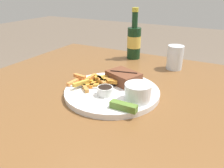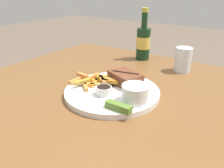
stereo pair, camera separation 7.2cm
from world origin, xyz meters
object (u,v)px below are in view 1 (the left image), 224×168
pickle_spear (123,106)px  beer_bottle (134,41)px  drinking_glass (175,57)px  knife_utensil (112,83)px  fork_utensil (88,87)px  steak_portion (123,77)px  dipping_sauce_cup (105,90)px  coleslaw_cup (138,91)px  dinner_plate (112,92)px

pickle_spear → beer_bottle: (-0.19, 0.51, 0.06)m
drinking_glass → pickle_spear: bearing=-94.0°
beer_bottle → knife_utensil: bearing=-78.4°
fork_utensil → knife_utensil: knife_utensil is taller
steak_portion → knife_utensil: (-0.03, -0.03, -0.02)m
dipping_sauce_cup → fork_utensil: bearing=166.8°
coleslaw_cup → fork_utensil: coleslaw_cup is taller
drinking_glass → fork_utensil: bearing=-118.1°
pickle_spear → drinking_glass: size_ratio=0.76×
fork_utensil → drinking_glass: drinking_glass is taller
knife_utensil → beer_bottle: (-0.08, 0.37, 0.07)m
dinner_plate → knife_utensil: size_ratio=1.91×
coleslaw_cup → drinking_glass: (0.02, 0.38, 0.00)m
pickle_spear → fork_utensil: bearing=157.1°
drinking_glass → dinner_plate: bearing=-109.1°
pickle_spear → steak_portion: bearing=115.8°
steak_portion → knife_utensil: 0.05m
steak_portion → pickle_spear: size_ratio=1.70×
steak_portion → knife_utensil: steak_portion is taller
fork_utensil → beer_bottle: (-0.02, 0.44, 0.07)m
steak_portion → dipping_sauce_cup: (-0.01, -0.11, -0.00)m
fork_utensil → beer_bottle: beer_bottle is taller
beer_bottle → drinking_glass: bearing=-15.2°
fork_utensil → drinking_glass: bearing=43.3°
dipping_sauce_cup → knife_utensil: 0.09m
beer_bottle → drinking_glass: size_ratio=2.36×
coleslaw_cup → dinner_plate: bearing=163.9°
dinner_plate → drinking_glass: drinking_glass is taller
dinner_plate → beer_bottle: bearing=103.5°
coleslaw_cup → fork_utensil: 0.19m
knife_utensil → drinking_glass: drinking_glass is taller
dipping_sauce_cup → beer_bottle: bearing=102.0°
coleslaw_cup → beer_bottle: size_ratio=0.33×
steak_portion → pickle_spear: steak_portion is taller
beer_bottle → steak_portion: bearing=-72.5°
beer_bottle → coleslaw_cup: bearing=-65.3°
dinner_plate → fork_utensil: fork_utensil is taller
steak_portion → coleslaw_cup: bearing=-46.3°
beer_bottle → dipping_sauce_cup: bearing=-78.0°
pickle_spear → knife_utensil: 0.18m
drinking_glass → dipping_sauce_cup: bearing=-107.2°
coleslaw_cup → dipping_sauce_cup: 0.11m
pickle_spear → coleslaw_cup: bearing=78.4°
knife_utensil → fork_utensil: bearing=131.4°
knife_utensil → coleslaw_cup: bearing=-125.6°
dinner_plate → steak_portion: steak_portion is taller
beer_bottle → fork_utensil: bearing=-87.6°
dinner_plate → steak_portion: (0.01, 0.07, 0.03)m
dinner_plate → dipping_sauce_cup: (-0.00, -0.05, 0.02)m
fork_utensil → knife_utensil: bearing=29.9°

